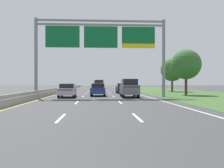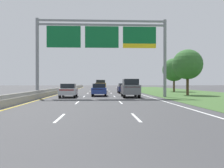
% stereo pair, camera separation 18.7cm
% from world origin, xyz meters
% --- Properties ---
extents(ground_plane, '(220.00, 220.00, 0.00)m').
position_xyz_m(ground_plane, '(0.00, 35.00, 0.00)').
color(ground_plane, '#3D3D3F').
extents(lane_striping, '(11.96, 106.00, 0.01)m').
position_xyz_m(lane_striping, '(0.00, 34.54, 0.00)').
color(lane_striping, white).
rests_on(lane_striping, ground).
extents(grass_verge_right, '(14.00, 110.00, 0.02)m').
position_xyz_m(grass_verge_right, '(13.95, 35.00, 0.01)').
color(grass_verge_right, '#3D602D').
rests_on(grass_verge_right, ground).
extents(median_barrier_concrete, '(0.60, 110.00, 0.85)m').
position_xyz_m(median_barrier_concrete, '(-6.60, 35.00, 0.35)').
color(median_barrier_concrete, '#99968E').
rests_on(median_barrier_concrete, ground).
extents(overhead_sign_gantry, '(15.06, 0.42, 9.03)m').
position_xyz_m(overhead_sign_gantry, '(0.30, 26.75, 6.45)').
color(overhead_sign_gantry, gray).
rests_on(overhead_sign_gantry, ground).
extents(pickup_truck_gold, '(2.04, 5.42, 2.20)m').
position_xyz_m(pickup_truck_gold, '(0.20, 45.83, 1.07)').
color(pickup_truck_gold, '#A38438').
rests_on(pickup_truck_gold, ground).
extents(car_red_centre_lane_sedan, '(1.93, 4.44, 1.57)m').
position_xyz_m(car_red_centre_lane_sedan, '(0.04, 38.12, 0.82)').
color(car_red_centre_lane_sedan, maroon).
rests_on(car_red_centre_lane_sedan, ground).
extents(car_blue_centre_lane_sedan, '(1.89, 4.43, 1.57)m').
position_xyz_m(car_blue_centre_lane_sedan, '(-0.02, 29.71, 0.82)').
color(car_blue_centre_lane_sedan, navy).
rests_on(car_blue_centre_lane_sedan, ground).
extents(car_grey_right_lane_suv, '(2.01, 4.74, 2.11)m').
position_xyz_m(car_grey_right_lane_suv, '(3.59, 26.89, 1.10)').
color(car_grey_right_lane_suv, slate).
rests_on(car_grey_right_lane_suv, ground).
extents(car_navy_right_lane_sedan, '(1.84, 4.41, 1.57)m').
position_xyz_m(car_navy_right_lane_sedan, '(3.86, 37.40, 0.82)').
color(car_navy_right_lane_sedan, '#161E47').
rests_on(car_navy_right_lane_sedan, ground).
extents(car_silver_left_lane_sedan, '(1.94, 4.45, 1.57)m').
position_xyz_m(car_silver_left_lane_sedan, '(-3.54, 27.01, 0.82)').
color(car_silver_left_lane_sedan, '#B2B5BA').
rests_on(car_silver_left_lane_sedan, ground).
extents(roadside_tree_mid, '(4.05, 4.05, 6.19)m').
position_xyz_m(roadside_tree_mid, '(11.90, 31.15, 4.14)').
color(roadside_tree_mid, '#4C3823').
rests_on(roadside_tree_mid, ground).
extents(roadside_tree_far, '(4.28, 4.28, 6.22)m').
position_xyz_m(roadside_tree_far, '(13.87, 43.66, 4.07)').
color(roadside_tree_far, '#4C3823').
rests_on(roadside_tree_far, ground).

